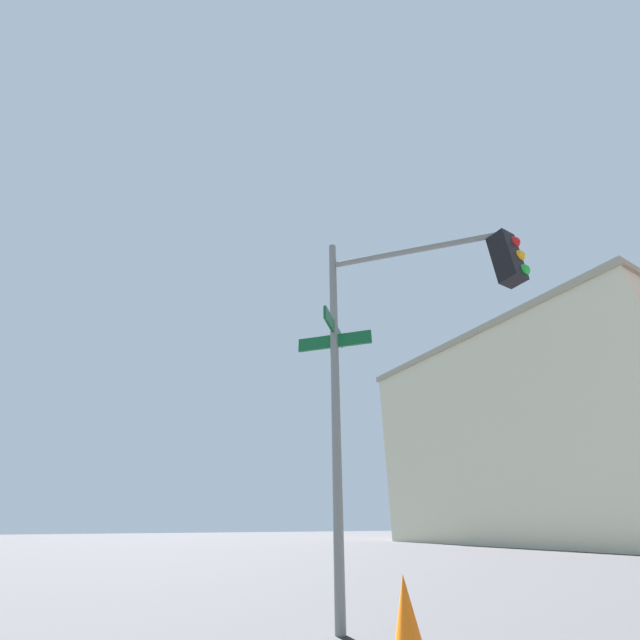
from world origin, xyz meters
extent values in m
cylinder|color=slate|center=(-7.44, -7.48, 2.56)|extent=(0.12, 0.12, 5.13)
cylinder|color=slate|center=(-6.52, -6.60, 4.73)|extent=(1.90, 1.83, 0.09)
cube|color=black|center=(-5.60, -5.72, 4.28)|extent=(0.28, 0.28, 0.80)
sphere|color=red|center=(-5.49, -5.62, 4.53)|extent=(0.18, 0.18, 0.18)
sphere|color=orange|center=(-5.49, -5.62, 4.28)|extent=(0.18, 0.18, 0.18)
sphere|color=green|center=(-5.49, -5.62, 4.03)|extent=(0.18, 0.18, 0.18)
cube|color=#0F5128|center=(-7.44, -7.48, 3.33)|extent=(0.82, 0.79, 0.20)
cube|color=#0F5128|center=(-7.44, -7.48, 3.55)|extent=(0.72, 0.75, 0.20)
cube|color=beige|center=(-16.75, 18.54, 5.53)|extent=(17.50, 21.09, 11.05)
cube|color=gray|center=(-16.75, 18.54, 11.25)|extent=(17.80, 21.39, 0.40)
camera|label=1|loc=(-3.37, -10.02, 0.99)|focal=20.40mm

